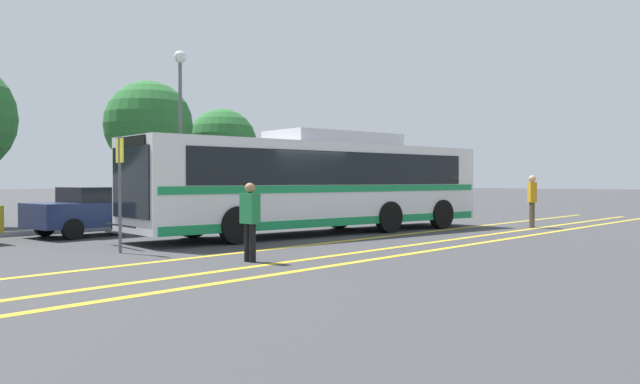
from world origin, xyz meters
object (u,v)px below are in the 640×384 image
parked_car_1 (97,211)px  pedestrian_1 (532,198)px  pedestrian_0 (250,217)px  bus_stop_sign (120,180)px  parked_car_2 (250,206)px  transit_bus (320,182)px  tree_2 (149,125)px  parked_car_3 (345,204)px  street_lamp (180,101)px  tree_1 (222,144)px

parked_car_1 → pedestrian_1: bearing=53.0°
pedestrian_1 → pedestrian_0: bearing=138.9°
bus_stop_sign → parked_car_2: bearing=-51.7°
transit_bus → tree_2: size_ratio=2.14×
parked_car_3 → pedestrian_1: size_ratio=2.17×
bus_stop_sign → street_lamp: bearing=-34.7°
parked_car_1 → parked_car_2: bearing=88.7°
pedestrian_0 → street_lamp: bearing=-24.6°
pedestrian_1 → bus_stop_sign: size_ratio=0.69×
tree_1 → tree_2: (-4.11, -0.06, 0.63)m
parked_car_1 → tree_1: bearing=121.1°
parked_car_2 → tree_1: tree_1 is taller
street_lamp → tree_1: (4.84, 3.49, -1.30)m
bus_stop_sign → pedestrian_1: bearing=-97.3°
parked_car_3 → street_lamp: size_ratio=0.60×
bus_stop_sign → street_lamp: street_lamp is taller
parked_car_1 → street_lamp: (4.93, 2.73, 4.01)m
pedestrian_1 → tree_1: (-2.09, 14.71, 2.39)m
pedestrian_0 → pedestrian_1: 12.83m
parked_car_3 → tree_1: size_ratio=0.78×
transit_bus → pedestrian_0: size_ratio=7.93×
pedestrian_1 → tree_2: tree_2 is taller
parked_car_2 → pedestrian_0: 10.82m
parked_car_3 → pedestrian_1: (0.35, -8.32, 0.41)m
transit_bus → pedestrian_0: (-6.08, -3.60, -0.70)m
parked_car_1 → tree_2: bearing=136.0°
tree_2 → pedestrian_0: bearing=-114.9°
street_lamp → tree_2: street_lamp is taller
street_lamp → tree_1: bearing=35.8°
parked_car_2 → bus_stop_sign: (-8.09, -4.74, 0.99)m
transit_bus → tree_1: tree_1 is taller
transit_bus → pedestrian_1: (6.75, -3.96, -0.55)m
bus_stop_sign → tree_1: 16.12m
parked_car_1 → pedestrian_0: pedestrian_0 is taller
transit_bus → parked_car_3: size_ratio=3.21×
pedestrian_1 → bus_stop_sign: bearing=125.2°
parked_car_1 → pedestrian_0: bearing=-8.1°
parked_car_2 → street_lamp: (-1.22, 2.72, 4.06)m
pedestrian_0 → tree_2: bearing=-21.0°
parked_car_1 → bus_stop_sign: 5.19m
pedestrian_0 → street_lamp: size_ratio=0.24×
bus_stop_sign → tree_1: size_ratio=0.52×
tree_2 → parked_car_1: bearing=-132.6°
parked_car_1 → pedestrian_1: 14.59m
parked_car_2 → pedestrian_1: bearing=-141.5°
parked_car_3 → transit_bus: bearing=-56.1°
parked_car_1 → parked_car_3: 11.51m
tree_1 → tree_2: tree_2 is taller
street_lamp → transit_bus: bearing=-88.5°
pedestrian_1 → parked_car_1: bearing=104.9°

